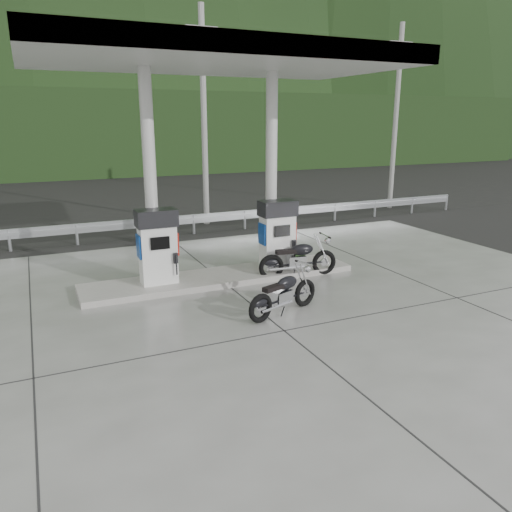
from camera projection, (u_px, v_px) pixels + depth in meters
name	position (u px, v px, depth m)	size (l,w,h in m)	color
ground	(262.00, 314.00, 10.62)	(160.00, 160.00, 0.00)	black
forecourt_apron	(263.00, 314.00, 10.61)	(18.00, 14.00, 0.02)	slate
pump_island	(221.00, 277.00, 12.79)	(7.00, 1.40, 0.15)	gray
gas_pump_left	(158.00, 247.00, 11.89)	(0.95, 0.55, 1.80)	white
gas_pump_right	(277.00, 234.00, 13.16)	(0.95, 0.55, 1.80)	white
canopy_column_left	(150.00, 178.00, 11.82)	(0.30, 0.30, 5.00)	silver
canopy_column_right	(271.00, 172.00, 13.09)	(0.30, 0.30, 5.00)	silver
canopy_roof	(217.00, 57.00, 11.39)	(8.50, 5.00, 0.40)	white
guardrail	(166.00, 217.00, 17.46)	(26.00, 0.16, 1.42)	#ADB1B5
road	(146.00, 219.00, 20.72)	(60.00, 7.00, 0.01)	black
utility_pole_b	(204.00, 119.00, 18.69)	(0.22, 0.22, 8.00)	gray
utility_pole_c	(396.00, 119.00, 22.27)	(0.22, 0.22, 8.00)	gray
tree_band	(88.00, 133.00, 36.18)	(80.00, 6.00, 6.00)	black
forested_hills	(63.00, 152.00, 63.33)	(100.00, 40.00, 140.00)	black
motorcycle_left	(284.00, 294.00, 10.48)	(1.83, 0.58, 0.87)	black
motorcycle_right	(298.00, 259.00, 12.95)	(2.00, 0.63, 0.95)	black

